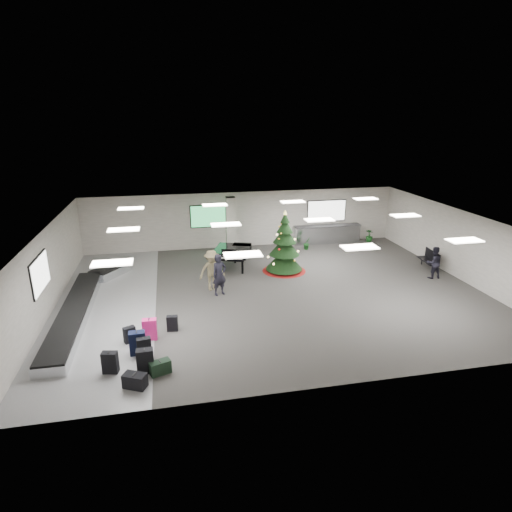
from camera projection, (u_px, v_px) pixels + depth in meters
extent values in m
plane|color=#353230|center=(273.00, 292.00, 18.73)|extent=(18.00, 18.00, 0.00)
cube|color=#A5A097|center=(244.00, 219.00, 24.73)|extent=(18.00, 0.02, 3.20)
cube|color=#A5A097|center=(334.00, 337.00, 11.72)|extent=(18.00, 0.02, 3.20)
cube|color=#A5A097|center=(47.00, 272.00, 16.50)|extent=(0.02, 14.00, 3.20)
cube|color=#A5A097|center=(460.00, 245.00, 19.95)|extent=(0.02, 14.00, 3.20)
cube|color=silver|center=(274.00, 221.00, 17.72)|extent=(18.00, 14.00, 0.02)
cube|color=gray|center=(106.00, 305.00, 17.39)|extent=(4.00, 14.00, 0.01)
cube|color=#AAA89C|center=(231.00, 226.00, 23.24)|extent=(0.50, 0.50, 3.20)
cube|color=green|center=(210.00, 216.00, 24.20)|extent=(2.20, 0.08, 1.30)
cube|color=white|center=(327.00, 211.00, 25.54)|extent=(2.40, 0.08, 1.30)
cube|color=white|center=(40.00, 274.00, 15.49)|extent=(0.08, 2.10, 1.30)
cube|color=white|center=(112.00, 263.00, 12.87)|extent=(1.20, 0.60, 0.04)
cube|color=white|center=(124.00, 230.00, 16.59)|extent=(1.20, 0.60, 0.04)
cube|color=white|center=(131.00, 208.00, 20.30)|extent=(1.20, 0.60, 0.04)
cube|color=white|center=(243.00, 255.00, 13.64)|extent=(1.20, 0.60, 0.04)
cube|color=white|center=(226.00, 224.00, 17.35)|extent=(1.20, 0.60, 0.04)
cube|color=white|center=(215.00, 205.00, 21.07)|extent=(1.20, 0.60, 0.04)
cube|color=white|center=(360.00, 247.00, 14.40)|extent=(1.20, 0.60, 0.04)
cube|color=white|center=(319.00, 220.00, 18.12)|extent=(1.20, 0.60, 0.04)
cube|color=white|center=(293.00, 202.00, 21.84)|extent=(1.20, 0.60, 0.04)
cube|color=white|center=(465.00, 240.00, 15.17)|extent=(1.20, 0.60, 0.04)
cube|color=white|center=(405.00, 215.00, 18.89)|extent=(1.20, 0.60, 0.04)
cube|color=white|center=(365.00, 199.00, 22.60)|extent=(1.20, 0.60, 0.04)
cube|color=silver|center=(74.00, 314.00, 16.21)|extent=(1.00, 8.00, 0.38)
cube|color=black|center=(74.00, 309.00, 16.14)|extent=(0.95, 7.90, 0.05)
cube|color=silver|center=(110.00, 271.00, 20.64)|extent=(1.97, 2.21, 0.38)
cube|color=black|center=(110.00, 267.00, 20.57)|extent=(1.87, 2.10, 0.05)
cube|color=silver|center=(327.00, 234.00, 25.70)|extent=(4.00, 0.60, 1.05)
cube|color=#313134|center=(328.00, 226.00, 25.53)|extent=(4.05, 0.65, 0.04)
cube|color=black|center=(145.00, 361.00, 12.77)|extent=(0.50, 0.29, 0.77)
cube|color=black|center=(144.00, 349.00, 12.64)|extent=(0.04, 0.17, 0.02)
cube|color=black|center=(144.00, 348.00, 13.59)|extent=(0.47, 0.30, 0.68)
cube|color=black|center=(143.00, 338.00, 13.48)|extent=(0.05, 0.14, 0.02)
cube|color=#E71E77|center=(150.00, 329.00, 14.67)|extent=(0.49, 0.29, 0.76)
cube|color=black|center=(149.00, 319.00, 14.55)|extent=(0.04, 0.16, 0.02)
cube|color=black|center=(172.00, 323.00, 15.28)|extent=(0.41, 0.25, 0.58)
cube|color=black|center=(172.00, 316.00, 15.19)|extent=(0.04, 0.13, 0.02)
cube|color=black|center=(137.00, 343.00, 13.77)|extent=(0.53, 0.32, 0.79)
cube|color=black|center=(136.00, 332.00, 13.64)|extent=(0.04, 0.18, 0.02)
cube|color=black|center=(110.00, 363.00, 12.78)|extent=(0.50, 0.34, 0.69)
cube|color=black|center=(109.00, 352.00, 12.67)|extent=(0.06, 0.15, 0.02)
cube|color=black|center=(160.00, 367.00, 12.78)|extent=(0.69, 0.50, 0.41)
cube|color=black|center=(160.00, 361.00, 12.71)|extent=(0.09, 0.19, 0.02)
cube|color=black|center=(130.00, 335.00, 14.50)|extent=(0.44, 0.36, 0.57)
cube|color=black|center=(129.00, 327.00, 14.41)|extent=(0.08, 0.13, 0.02)
cube|color=black|center=(135.00, 381.00, 12.12)|extent=(0.74, 0.61, 0.42)
cube|color=black|center=(134.00, 374.00, 12.05)|extent=(0.12, 0.21, 0.02)
cone|color=maroon|center=(284.00, 269.00, 21.20)|extent=(2.15, 2.15, 0.14)
cylinder|color=#3F2819|center=(284.00, 265.00, 21.14)|extent=(0.14, 0.14, 0.57)
cone|color=black|center=(284.00, 259.00, 21.03)|extent=(1.81, 1.81, 1.02)
cone|color=black|center=(285.00, 246.00, 20.81)|extent=(1.47, 1.47, 0.91)
cone|color=black|center=(285.00, 235.00, 20.64)|extent=(1.13, 1.13, 0.79)
cone|color=black|center=(285.00, 225.00, 20.49)|extent=(0.79, 0.79, 0.68)
cone|color=black|center=(285.00, 217.00, 20.37)|extent=(0.45, 0.45, 0.51)
cone|color=#FFE566|center=(285.00, 212.00, 20.29)|extent=(0.18, 0.18, 0.20)
cube|color=black|center=(232.00, 251.00, 21.38)|extent=(2.20, 2.33, 0.30)
cube|color=black|center=(228.00, 259.00, 20.45)|extent=(1.58, 0.82, 0.11)
cube|color=white|center=(228.00, 258.00, 20.40)|extent=(1.37, 0.61, 0.02)
cube|color=black|center=(229.00, 252.00, 20.61)|extent=(0.72, 0.28, 0.24)
cylinder|color=black|center=(217.00, 265.00, 20.92)|extent=(0.11, 0.11, 0.73)
cylinder|color=black|center=(242.00, 266.00, 20.76)|extent=(0.11, 0.11, 0.73)
cylinder|color=black|center=(235.00, 256.00, 22.25)|extent=(0.11, 0.11, 0.73)
cube|color=black|center=(428.00, 261.00, 21.46)|extent=(0.62, 1.47, 0.06)
cylinder|color=black|center=(434.00, 268.00, 20.99)|extent=(0.06, 0.06, 0.38)
cylinder|color=black|center=(421.00, 261.00, 22.06)|extent=(0.06, 0.06, 0.38)
cube|color=black|center=(432.00, 255.00, 21.42)|extent=(0.20, 1.43, 0.48)
imported|color=black|center=(219.00, 275.00, 18.17)|extent=(0.78, 0.66, 1.81)
imported|color=olive|center=(212.00, 270.00, 18.69)|extent=(1.30, 0.95, 1.81)
imported|color=black|center=(434.00, 262.00, 20.08)|extent=(0.75, 0.59, 1.54)
imported|color=#15441C|center=(307.00, 243.00, 24.47)|extent=(0.52, 0.49, 0.74)
imported|color=#15441C|center=(369.00, 236.00, 25.93)|extent=(0.60, 0.60, 0.77)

